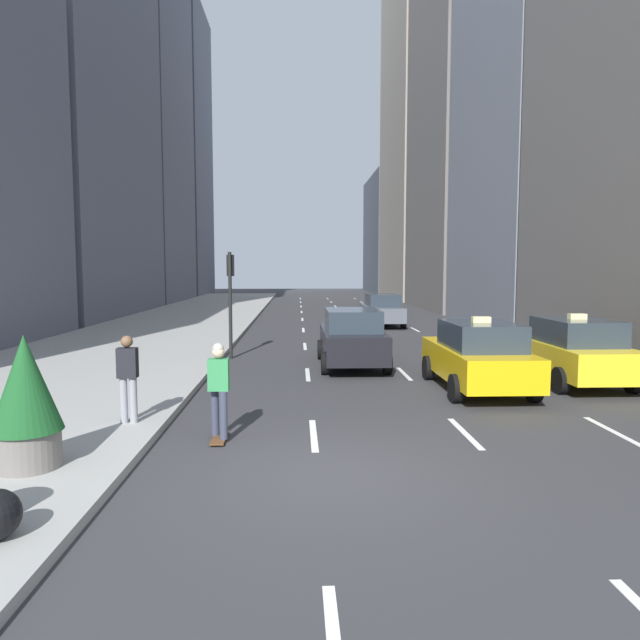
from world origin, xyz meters
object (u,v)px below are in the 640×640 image
Objects in this scene: taxi_lead at (572,350)px; pedestrian_near_curb at (128,374)px; sedan_black_near at (352,337)px; traffic_light_pole at (230,287)px; sedan_silver_behind at (382,310)px; planter_with_shrub at (26,400)px; taxi_second at (478,356)px; skateboarder at (219,387)px.

taxi_lead is 2.67× the size of pedestrian_near_curb.
traffic_light_pole reaches higher than sedan_black_near.
pedestrian_near_curb is at bearing -111.49° from sedan_silver_behind.
taxi_second is at bearing 33.98° from planter_with_shrub.
skateboarder is at bearing -151.15° from taxi_lead.
traffic_light_pole reaches higher than taxi_lead.
taxi_lead reaches higher than sedan_black_near.
skateboarder is (-5.88, -3.97, 0.08)m from taxi_second.
planter_with_shrub is at bearing -107.22° from pedestrian_near_curb.
pedestrian_near_curb is at bearing 72.78° from planter_with_shrub.
taxi_lead is at bearing 16.09° from taxi_second.
taxi_second is at bearing 34.05° from skateboarder.
planter_with_shrub is 11.31m from traffic_light_pole.
sedan_silver_behind is 21.00m from skateboarder.
sedan_silver_behind is 23.41m from planter_with_shrub.
pedestrian_near_curb is (0.74, 2.40, -0.09)m from planter_with_shrub.
sedan_silver_behind is 20.91m from pedestrian_near_curb.
planter_with_shrub reaches higher than sedan_silver_behind.
skateboarder is (-8.68, -4.78, 0.08)m from taxi_lead.
taxi_lead is 15.63m from sedan_silver_behind.
planter_with_shrub reaches higher than skateboarder.
taxi_second reaches higher than pedestrian_near_curb.
sedan_black_near is 10.85m from planter_with_shrub.
skateboarder is 9.58m from traffic_light_pole.
planter_with_shrub is (-5.60, -9.29, 0.24)m from sedan_black_near.
sedan_silver_behind is 2.92× the size of pedestrian_near_curb.
sedan_black_near is 1.27× the size of traffic_light_pole.
sedan_black_near reaches higher than sedan_silver_behind.
planter_with_shrub reaches higher than pedestrian_near_curb.
planter_with_shrub is 0.54× the size of traffic_light_pole.
sedan_silver_behind is 2.47× the size of planter_with_shrub.
taxi_second is 1.22× the size of traffic_light_pole.
taxi_second is 0.91× the size of sedan_silver_behind.
traffic_light_pole is (-6.75, -10.73, 1.54)m from sedan_silver_behind.
sedan_black_near is at bearing 127.66° from taxi_second.
pedestrian_near_curb is at bearing -95.94° from traffic_light_pole.
sedan_black_near reaches higher than skateboarder.
taxi_second is 10.13m from planter_with_shrub.
traffic_light_pole is at bearing 95.30° from skateboarder.
pedestrian_near_curb is (-7.66, -3.27, 0.19)m from taxi_second.
sedan_black_near is 0.95× the size of sedan_silver_behind.
skateboarder is at bearing 33.80° from planter_with_shrub.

